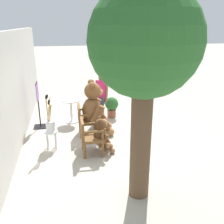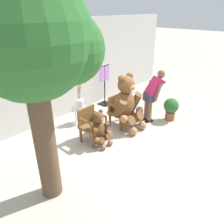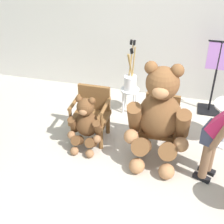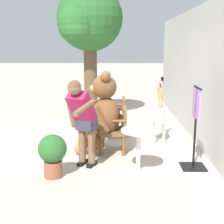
% 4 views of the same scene
% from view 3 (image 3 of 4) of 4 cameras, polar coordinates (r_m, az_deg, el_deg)
% --- Properties ---
extents(ground_plane, '(60.00, 60.00, 0.00)m').
position_cam_3_polar(ground_plane, '(4.66, 0.43, -10.13)').
color(ground_plane, '#B2A899').
extents(back_wall, '(10.00, 0.16, 2.80)m').
position_cam_3_polar(back_wall, '(6.02, 6.33, 15.66)').
color(back_wall, beige).
rests_on(back_wall, ground).
extents(wooden_chair_left, '(0.56, 0.52, 0.86)m').
position_cam_3_polar(wooden_chair_left, '(4.99, -3.78, -0.10)').
color(wooden_chair_left, brown).
rests_on(wooden_chair_left, ground).
extents(wooden_chair_right, '(0.56, 0.52, 0.86)m').
position_cam_3_polar(wooden_chair_right, '(4.81, 8.73, -1.91)').
color(wooden_chair_right, brown).
rests_on(wooden_chair_right, ground).
extents(teddy_bear_large, '(0.92, 0.86, 1.53)m').
position_cam_3_polar(teddy_bear_large, '(4.43, 8.60, -0.75)').
color(teddy_bear_large, brown).
rests_on(teddy_bear_large, ground).
extents(teddy_bear_small, '(0.54, 0.50, 0.90)m').
position_cam_3_polar(teddy_bear_small, '(4.78, -4.83, -2.19)').
color(teddy_bear_small, brown).
rests_on(teddy_bear_small, ground).
extents(white_stool, '(0.34, 0.34, 0.46)m').
position_cam_3_polar(white_stool, '(5.70, 3.26, 3.27)').
color(white_stool, silver).
rests_on(white_stool, ground).
extents(brush_bucket, '(0.22, 0.22, 0.92)m').
position_cam_3_polar(brush_bucket, '(5.56, 3.38, 5.90)').
color(brush_bucket, white).
rests_on(brush_bucket, white_stool).
extents(clothing_display_stand, '(0.44, 0.40, 1.36)m').
position_cam_3_polar(clothing_display_stand, '(5.82, 18.37, 6.27)').
color(clothing_display_stand, black).
rests_on(clothing_display_stand, ground).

